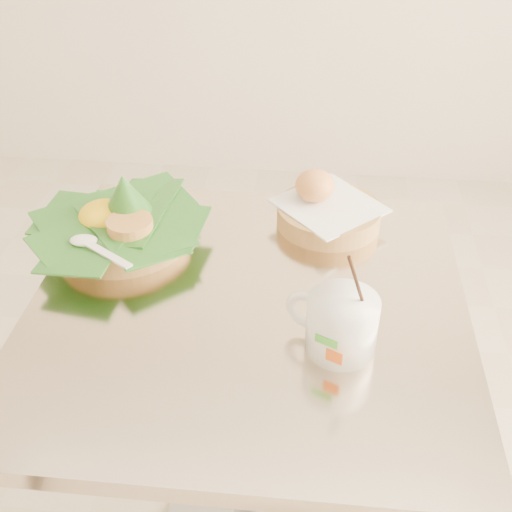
# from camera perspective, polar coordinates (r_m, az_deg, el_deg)

# --- Properties ---
(cafe_table) EXTENTS (0.70, 0.70, 0.75)m
(cafe_table) POSITION_cam_1_polar(r_m,az_deg,el_deg) (1.19, -0.63, -12.30)
(cafe_table) COLOR gray
(cafe_table) RESTS_ON floor
(rice_basket) EXTENTS (0.30, 0.30, 0.15)m
(rice_basket) POSITION_cam_1_polar(r_m,az_deg,el_deg) (1.18, -11.94, 3.02)
(rice_basket) COLOR tan
(rice_basket) RESTS_ON cafe_table
(bread_basket) EXTENTS (0.23, 0.23, 0.10)m
(bread_basket) POSITION_cam_1_polar(r_m,az_deg,el_deg) (1.22, 6.27, 4.15)
(bread_basket) COLOR tan
(bread_basket) RESTS_ON cafe_table
(coffee_mug) EXTENTS (0.14, 0.11, 0.18)m
(coffee_mug) POSITION_cam_1_polar(r_m,az_deg,el_deg) (0.93, 7.48, -5.88)
(coffee_mug) COLOR white
(coffee_mug) RESTS_ON cafe_table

